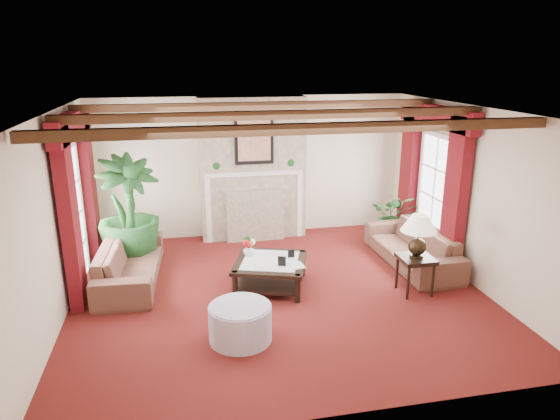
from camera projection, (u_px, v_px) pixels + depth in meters
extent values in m
plane|color=#480D0C|center=(280.00, 293.00, 7.49)|extent=(6.00, 6.00, 0.00)
plane|color=white|center=(279.00, 110.00, 6.69)|extent=(6.00, 6.00, 0.00)
cube|color=beige|center=(251.00, 167.00, 9.67)|extent=(6.00, 0.02, 2.70)
cube|color=beige|center=(55.00, 220.00, 6.51)|extent=(0.02, 5.50, 2.70)
cube|color=beige|center=(470.00, 195.00, 7.67)|extent=(0.02, 5.50, 2.70)
imported|color=#3A101E|center=(129.00, 256.00, 7.76)|extent=(2.22, 0.86, 0.84)
imported|color=#3A101E|center=(413.00, 240.00, 8.43)|extent=(2.19, 0.73, 0.85)
imported|color=black|center=(131.00, 234.00, 8.43)|extent=(2.68, 2.77, 1.04)
imported|color=black|center=(395.00, 222.00, 9.52)|extent=(1.75, 1.76, 0.75)
cylinder|color=#A29AAE|center=(240.00, 323.00, 6.18)|extent=(0.78, 0.78, 0.46)
imported|color=silver|center=(249.00, 250.00, 7.74)|extent=(0.26, 0.27, 0.18)
imported|color=black|center=(290.00, 259.00, 7.29)|extent=(0.20, 0.06, 0.27)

